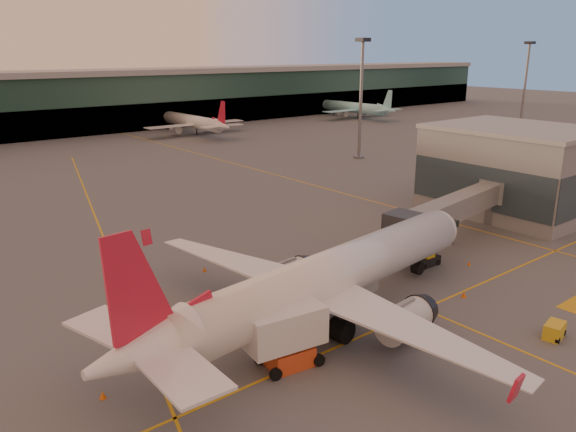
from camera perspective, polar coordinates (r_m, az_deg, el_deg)
ground at (r=48.14m, az=14.63°, el=-12.80°), size 600.00×600.00×0.00m
taxi_markings at (r=77.38m, az=-16.34°, el=-1.57°), size 100.12×173.00×0.01m
gate_building at (r=88.98m, az=22.01°, el=4.40°), size 18.40×22.40×12.60m
mast_east_near at (r=124.59m, az=7.45°, el=12.57°), size 2.40×2.40×25.60m
mast_east_far at (r=187.89m, az=23.01°, el=12.73°), size 2.40×2.40×25.60m
main_airplane at (r=48.36m, az=3.63°, el=-6.60°), size 42.65×38.56×12.87m
jet_bridge at (r=72.73m, az=17.06°, el=0.83°), size 26.63×6.90×6.22m
catering_truck at (r=42.95m, az=-0.15°, el=-11.93°), size 6.39×3.54×4.72m
gpu_cart at (r=52.74m, az=25.46°, el=-10.47°), size 2.45×1.74×1.31m
pushback_tug at (r=64.62m, az=13.82°, el=-4.33°), size 3.29×1.88×1.66m
cone_nose at (r=66.13m, az=17.91°, el=-4.59°), size 0.39×0.39×0.49m
cone_tail at (r=42.61m, az=-18.30°, el=-16.87°), size 0.45×0.45×0.58m
cone_wing_left at (r=61.89m, az=-8.49°, el=-5.38°), size 0.41×0.41×0.53m
cone_fwd at (r=57.71m, az=17.44°, el=-7.60°), size 0.49×0.49×0.62m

